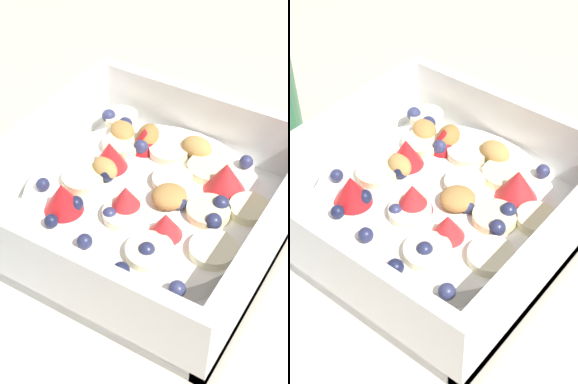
% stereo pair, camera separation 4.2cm
% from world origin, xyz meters
% --- Properties ---
extents(ground_plane, '(2.40, 2.40, 0.00)m').
position_xyz_m(ground_plane, '(0.00, 0.00, 0.00)').
color(ground_plane, beige).
extents(fruit_bowl, '(0.20, 0.20, 0.06)m').
position_xyz_m(fruit_bowl, '(-0.01, -0.01, 0.02)').
color(fruit_bowl, white).
rests_on(fruit_bowl, ground).
extents(spoon, '(0.11, 0.16, 0.01)m').
position_xyz_m(spoon, '(0.10, -0.00, 0.00)').
color(spoon, silver).
rests_on(spoon, ground).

